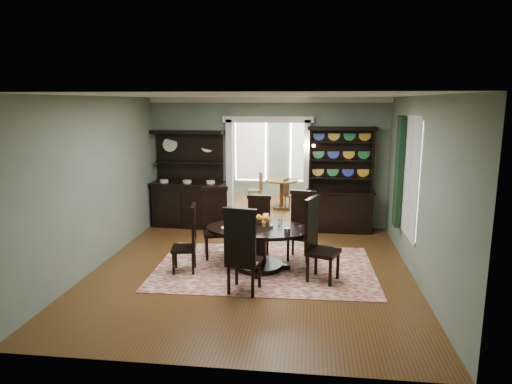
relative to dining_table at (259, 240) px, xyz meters
The scene contains 19 objects.
room 1.07m from the dining_table, 149.60° to the right, with size 5.51×6.01×3.01m.
parlor 5.51m from the dining_table, 91.35° to the left, with size 3.51×3.50×3.01m.
doorway_trim 3.09m from the dining_table, 92.54° to the left, with size 2.08×0.25×2.57m.
right_window 2.90m from the dining_table, 17.54° to the left, with size 0.15×1.47×2.12m.
wall_sconce 3.16m from the dining_table, 73.23° to the left, with size 0.27×0.21×0.21m.
rug 0.52m from the dining_table, 15.49° to the left, with size 3.82×2.54×0.01m, color maroon.
dining_table is the anchor object (origin of this frame).
centerpiece 0.31m from the dining_table, 23.87° to the left, with size 1.42×0.91×0.23m.
chair_far_left 1.10m from the dining_table, 146.54° to the left, with size 0.60×0.58×1.33m.
chair_far_mid 0.61m from the dining_table, 98.14° to the left, with size 0.46×0.43×1.18m.
chair_far_right 0.98m from the dining_table, 41.86° to the left, with size 0.56×0.54×1.28m.
chair_end_left 1.22m from the dining_table, 165.56° to the right, with size 0.48×0.50×1.19m.
chair_end_right 1.09m from the dining_table, 22.25° to the right, with size 0.64×0.65×1.39m.
chair_near 1.16m from the dining_table, 96.97° to the right, with size 0.58×0.56×1.38m.
sideboard 3.29m from the dining_table, 127.00° to the left, with size 1.74×0.70×2.25m.
welsh_dresser 3.06m from the dining_table, 59.65° to the left, with size 1.52×0.56×2.36m.
parlor_table 4.63m from the dining_table, 88.86° to the left, with size 0.87×0.87×0.81m.
parlor_chair_left 4.87m from the dining_table, 97.27° to the left, with size 0.45×0.44×0.97m.
parlor_chair_right 4.44m from the dining_table, 85.87° to the left, with size 0.42×0.41×0.88m.
Camera 1 is at (0.98, -7.50, 2.91)m, focal length 32.00 mm.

